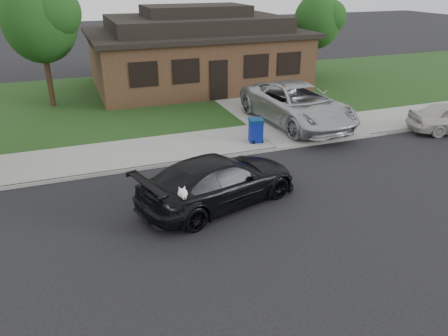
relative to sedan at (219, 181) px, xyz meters
name	(u,v)px	position (x,y,z in m)	size (l,w,h in m)	color
ground	(217,206)	(-0.12, -0.19, -0.75)	(120.00, 120.00, 0.00)	black
sidewalk	(176,148)	(-0.12, 4.81, -0.69)	(60.00, 3.00, 0.12)	gray
curb	(186,162)	(-0.12, 3.31, -0.69)	(60.00, 0.12, 0.12)	gray
lawn	(139,99)	(-0.12, 12.81, -0.69)	(60.00, 13.00, 0.13)	#193814
driveway	(260,102)	(5.88, 9.81, -0.68)	(4.50, 13.00, 0.14)	gray
sedan	(219,181)	(0.00, 0.00, 0.00)	(5.57, 3.54, 1.50)	black
minivan	(297,104)	(5.86, 5.75, 0.28)	(2.96, 6.42, 1.78)	#B2B6BA
recycling_bin	(256,130)	(3.14, 4.25, -0.15)	(0.70, 0.70, 0.96)	navy
house	(196,51)	(3.88, 14.80, 1.38)	(12.60, 8.60, 4.65)	#422B1C
tree_0	(43,18)	(-4.45, 12.68, 3.73)	(3.78, 3.60, 6.34)	#332114
tree_1	(320,20)	(12.02, 14.20, 2.96)	(3.15, 3.00, 5.25)	#332114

